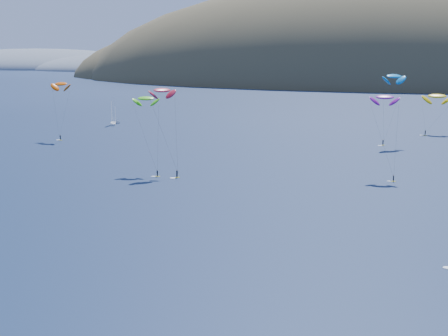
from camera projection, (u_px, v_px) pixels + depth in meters
island at (401, 92)px, 580.80m from camera, size 730.00×300.00×210.00m
headland at (54, 70)px, 893.50m from camera, size 460.00×250.00×60.00m
sailboat at (113, 122)px, 270.77m from camera, size 9.78×9.27×11.69m
kitesurfer_1 at (61, 84)px, 228.49m from camera, size 9.48×8.13×22.64m
kitesurfer_3 at (146, 99)px, 171.91m from camera, size 11.06×11.41×21.93m
kitesurfer_4 at (394, 76)px, 215.11m from camera, size 9.95×9.88×26.36m
kitesurfer_6 at (385, 97)px, 164.47m from camera, size 7.98×10.07×23.03m
kitesurfer_9 at (162, 90)px, 169.07m from camera, size 11.33×12.18×24.59m
kitesurfer_11 at (437, 96)px, 243.42m from camera, size 11.14×11.72×17.59m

